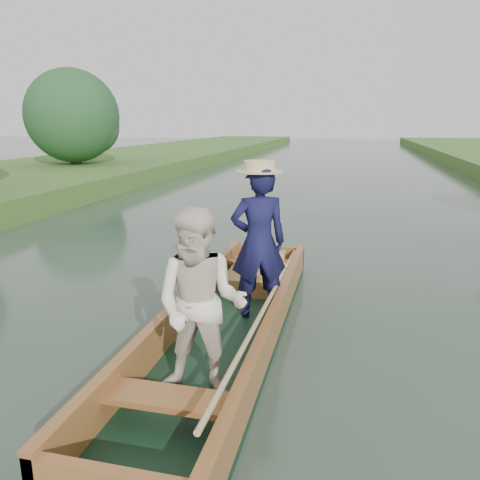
# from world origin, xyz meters

# --- Properties ---
(ground) EXTENTS (120.00, 120.00, 0.00)m
(ground) POSITION_xyz_m (0.00, 0.00, 0.00)
(ground) COLOR #283D30
(ground) RESTS_ON ground
(trees_far) EXTENTS (22.00, 11.57, 4.29)m
(trees_far) POSITION_xyz_m (-3.37, 7.73, 2.49)
(trees_far) COLOR #47331E
(trees_far) RESTS_ON ground
(punt) EXTENTS (1.16, 5.00, 1.83)m
(punt) POSITION_xyz_m (0.09, -0.12, 0.57)
(punt) COLOR black
(punt) RESTS_ON ground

